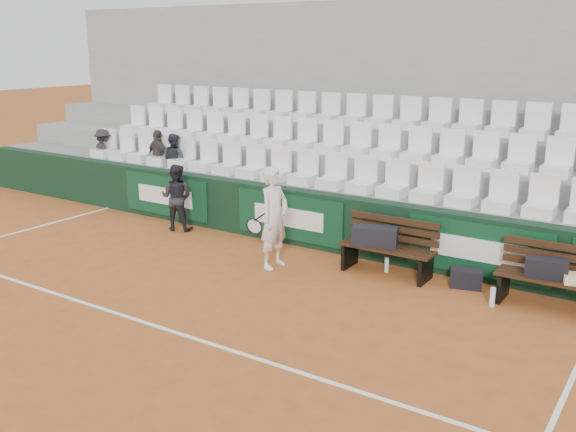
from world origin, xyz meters
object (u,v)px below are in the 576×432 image
object	(u,v)px
sports_bag_ground	(466,278)
water_bottle_near	(387,265)
bench_left	(387,261)
water_bottle_far	(492,297)
bench_right	(552,294)
tennis_player	(274,218)
sports_bag_right	(547,268)
ball_kid	(176,197)
spectator_c	(173,139)
sports_bag_left	(375,236)
spectator_a	(102,133)
spectator_b	(157,136)

from	to	relation	value
sports_bag_ground	water_bottle_near	distance (m)	1.27
bench_left	water_bottle_far	world-z (taller)	bench_left
bench_right	tennis_player	bearing A→B (deg)	-170.99
bench_right	sports_bag_right	bearing A→B (deg)	-173.36
bench_right	ball_kid	bearing A→B (deg)	179.37
water_bottle_near	tennis_player	size ratio (longest dim) A/B	0.15
water_bottle_far	ball_kid	bearing A→B (deg)	176.10
sports_bag_right	spectator_c	xyz separation A→B (m)	(-7.83, 1.13, 0.99)
spectator_c	sports_bag_right	bearing A→B (deg)	179.05
water_bottle_near	tennis_player	distance (m)	1.95
sports_bag_left	spectator_c	xyz separation A→B (m)	(-5.26, 1.13, 0.97)
ball_kid	spectator_c	world-z (taller)	spectator_c
bench_right	tennis_player	xyz separation A→B (m)	(-4.15, -0.66, 0.60)
bench_right	spectator_c	world-z (taller)	spectator_c
spectator_c	tennis_player	bearing A→B (deg)	162.14
water_bottle_far	spectator_c	size ratio (longest dim) A/B	0.24
tennis_player	spectator_c	bearing A→B (deg)	154.88
spectator_a	spectator_b	distance (m)	1.75
sports_bag_ground	spectator_c	distance (m)	6.92
tennis_player	sports_bag_left	bearing A→B (deg)	23.58
sports_bag_left	spectator_c	bearing A→B (deg)	167.85
water_bottle_far	sports_bag_ground	bearing A→B (deg)	136.14
bench_right	sports_bag_ground	distance (m)	1.25
bench_left	water_bottle_near	distance (m)	0.14
water_bottle_near	spectator_a	world-z (taller)	spectator_a
tennis_player	spectator_a	size ratio (longest dim) A/B	1.54
spectator_a	spectator_b	world-z (taller)	spectator_b
spectator_b	water_bottle_far	bearing A→B (deg)	178.58
water_bottle_near	water_bottle_far	bearing A→B (deg)	-14.25
sports_bag_ground	ball_kid	bearing A→B (deg)	-179.10
spectator_b	water_bottle_near	bearing A→B (deg)	179.65
bench_left	ball_kid	world-z (taller)	ball_kid
bench_right	water_bottle_near	world-z (taller)	bench_right
bench_left	spectator_b	world-z (taller)	spectator_b
water_bottle_far	spectator_a	world-z (taller)	spectator_a
bench_left	sports_bag_ground	size ratio (longest dim) A/B	3.25
sports_bag_right	ball_kid	xyz separation A→B (m)	(-6.84, 0.09, 0.07)
sports_bag_ground	spectator_b	bearing A→B (deg)	172.41
bench_left	bench_right	world-z (taller)	same
sports_bag_left	spectator_b	xyz separation A→B (m)	(-5.72, 1.13, 0.99)
bench_left	sports_bag_ground	world-z (taller)	bench_left
sports_bag_right	water_bottle_far	world-z (taller)	sports_bag_right
spectator_a	sports_bag_right	bearing A→B (deg)	-169.98
ball_kid	spectator_a	world-z (taller)	spectator_a
tennis_player	spectator_a	world-z (taller)	spectator_a
water_bottle_far	spectator_b	world-z (taller)	spectator_b
water_bottle_near	ball_kid	world-z (taller)	ball_kid
ball_kid	spectator_b	size ratio (longest dim) A/B	1.10
spectator_b	spectator_c	xyz separation A→B (m)	(0.46, 0.00, -0.02)
tennis_player	water_bottle_far	bearing A→B (deg)	5.10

